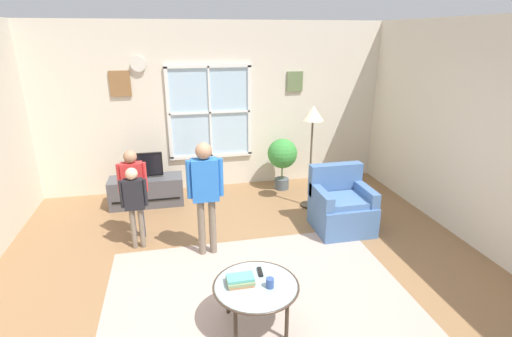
# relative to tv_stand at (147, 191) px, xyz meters

# --- Properties ---
(ground_plane) EXTENTS (6.47, 6.71, 0.02)m
(ground_plane) POSITION_rel_tv_stand_xyz_m (1.23, -2.46, -0.24)
(ground_plane) COLOR olive
(back_wall) EXTENTS (5.87, 0.17, 2.82)m
(back_wall) POSITION_rel_tv_stand_xyz_m (1.22, 0.65, 1.18)
(back_wall) COLOR beige
(back_wall) RESTS_ON ground_plane
(area_rug) EXTENTS (3.14, 2.28, 0.01)m
(area_rug) POSITION_rel_tv_stand_xyz_m (1.23, -2.61, -0.23)
(area_rug) COLOR tan
(area_rug) RESTS_ON ground_plane
(tv_stand) EXTENTS (1.14, 0.45, 0.46)m
(tv_stand) POSITION_rel_tv_stand_xyz_m (0.00, 0.00, 0.00)
(tv_stand) COLOR #4C4C51
(tv_stand) RESTS_ON ground_plane
(television) EXTENTS (0.56, 0.08, 0.40)m
(television) POSITION_rel_tv_stand_xyz_m (0.00, -0.00, 0.44)
(television) COLOR #4C4C4C
(television) RESTS_ON tv_stand
(armchair) EXTENTS (0.76, 0.74, 0.87)m
(armchair) POSITION_rel_tv_stand_xyz_m (2.70, -1.40, 0.10)
(armchair) COLOR #476B9E
(armchair) RESTS_ON ground_plane
(coffee_table) EXTENTS (0.79, 0.79, 0.46)m
(coffee_table) POSITION_rel_tv_stand_xyz_m (1.12, -3.06, 0.20)
(coffee_table) COLOR #99B2B7
(coffee_table) RESTS_ON ground_plane
(book_stack) EXTENTS (0.25, 0.17, 0.08)m
(book_stack) POSITION_rel_tv_stand_xyz_m (0.99, -3.01, 0.26)
(book_stack) COLOR #B7784F
(book_stack) RESTS_ON coffee_table
(cup) EXTENTS (0.07, 0.07, 0.09)m
(cup) POSITION_rel_tv_stand_xyz_m (1.24, -3.11, 0.27)
(cup) COLOR #334C8C
(cup) RESTS_ON coffee_table
(remote_near_books) EXTENTS (0.05, 0.14, 0.02)m
(remote_near_books) POSITION_rel_tv_stand_xyz_m (1.20, -2.88, 0.24)
(remote_near_books) COLOR black
(remote_near_books) RESTS_ON coffee_table
(person_blue_shirt) EXTENTS (0.43, 0.20, 1.43)m
(person_blue_shirt) POSITION_rel_tv_stand_xyz_m (0.81, -1.68, 0.67)
(person_blue_shirt) COLOR #726656
(person_blue_shirt) RESTS_ON ground_plane
(person_black_shirt) EXTENTS (0.33, 0.15, 1.08)m
(person_black_shirt) POSITION_rel_tv_stand_xyz_m (-0.05, -1.35, 0.45)
(person_black_shirt) COLOR #726656
(person_black_shirt) RESTS_ON ground_plane
(person_red_shirt) EXTENTS (0.37, 0.17, 1.22)m
(person_red_shirt) POSITION_rel_tv_stand_xyz_m (-0.07, -1.07, 0.54)
(person_red_shirt) COLOR #333851
(person_red_shirt) RESTS_ON ground_plane
(potted_plant_by_window) EXTENTS (0.51, 0.51, 0.91)m
(potted_plant_by_window) POSITION_rel_tv_stand_xyz_m (2.29, 0.18, 0.38)
(potted_plant_by_window) COLOR #4C565B
(potted_plant_by_window) RESTS_ON ground_plane
(floor_lamp) EXTENTS (0.32, 0.32, 1.61)m
(floor_lamp) POSITION_rel_tv_stand_xyz_m (2.52, -0.61, 1.11)
(floor_lamp) COLOR black
(floor_lamp) RESTS_ON ground_plane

